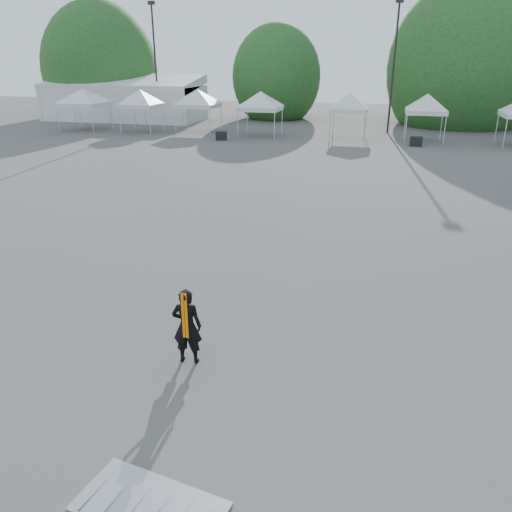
# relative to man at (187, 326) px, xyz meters

# --- Properties ---
(ground) EXTENTS (120.00, 120.00, 0.00)m
(ground) POSITION_rel_man_xyz_m (0.66, 2.94, -0.80)
(ground) COLOR #474442
(ground) RESTS_ON ground
(marquee) EXTENTS (15.00, 6.25, 4.23)m
(marquee) POSITION_rel_man_xyz_m (-21.34, 37.94, 1.17)
(marquee) COLOR silver
(marquee) RESTS_ON ground
(light_pole_west) EXTENTS (0.60, 0.25, 10.30)m
(light_pole_west) POSITION_rel_man_xyz_m (-17.34, 36.94, 4.97)
(light_pole_west) COLOR black
(light_pole_west) RESTS_ON ground
(light_pole_east) EXTENTS (0.60, 0.25, 9.80)m
(light_pole_east) POSITION_rel_man_xyz_m (3.66, 34.94, 4.72)
(light_pole_east) COLOR black
(light_pole_east) RESTS_ON ground
(tree_far_w) EXTENTS (4.80, 4.80, 7.30)m
(tree_far_w) POSITION_rel_man_xyz_m (-25.34, 40.94, 3.74)
(tree_far_w) COLOR #382314
(tree_far_w) RESTS_ON ground
(tree_mid_w) EXTENTS (4.16, 4.16, 6.33)m
(tree_mid_w) POSITION_rel_man_xyz_m (-7.34, 42.94, 3.13)
(tree_mid_w) COLOR #382314
(tree_mid_w) RESTS_ON ground
(tree_mid_e) EXTENTS (5.12, 5.12, 7.79)m
(tree_mid_e) POSITION_rel_man_xyz_m (9.66, 41.94, 4.04)
(tree_mid_e) COLOR #382314
(tree_mid_e) RESTS_ON ground
(tent_a) EXTENTS (4.69, 4.69, 3.88)m
(tent_a) POSITION_rel_man_xyz_m (-21.02, 30.44, 2.26)
(tent_a) COLOR silver
(tent_a) RESTS_ON ground
(tent_b) EXTENTS (3.95, 3.95, 3.88)m
(tent_b) POSITION_rel_man_xyz_m (-15.86, 30.42, 2.26)
(tent_b) COLOR silver
(tent_b) RESTS_ON ground
(tent_c) EXTENTS (4.36, 4.36, 3.88)m
(tent_c) POSITION_rel_man_xyz_m (-11.40, 31.63, 2.26)
(tent_c) COLOR silver
(tent_c) RESTS_ON ground
(tent_d) EXTENTS (4.31, 4.31, 3.88)m
(tent_d) POSITION_rel_man_xyz_m (-5.93, 30.48, 2.26)
(tent_d) COLOR silver
(tent_d) RESTS_ON ground
(tent_e) EXTENTS (3.74, 3.74, 3.88)m
(tent_e) POSITION_rel_man_xyz_m (0.75, 30.72, 2.26)
(tent_e) COLOR silver
(tent_e) RESTS_ON ground
(tent_f) EXTENTS (3.96, 3.96, 3.88)m
(tent_f) POSITION_rel_man_xyz_m (6.18, 30.88, 2.26)
(tent_f) COLOR silver
(tent_f) RESTS_ON ground
(man) EXTENTS (0.62, 0.45, 1.59)m
(man) POSITION_rel_man_xyz_m (0.00, 0.00, 0.00)
(man) COLOR black
(man) RESTS_ON ground
(barrier_left) EXTENTS (2.16, 1.34, 0.06)m
(barrier_left) POSITION_rel_man_xyz_m (0.77, -3.43, -0.77)
(barrier_left) COLOR #ADAFB5
(barrier_left) RESTS_ON ground
(crate_west) EXTENTS (0.91, 0.77, 0.62)m
(crate_west) POSITION_rel_man_xyz_m (-8.28, 27.88, -0.49)
(crate_west) COLOR black
(crate_west) RESTS_ON ground
(crate_mid) EXTENTS (0.82, 0.64, 0.63)m
(crate_mid) POSITION_rel_man_xyz_m (5.59, 28.50, -0.48)
(crate_mid) COLOR black
(crate_mid) RESTS_ON ground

